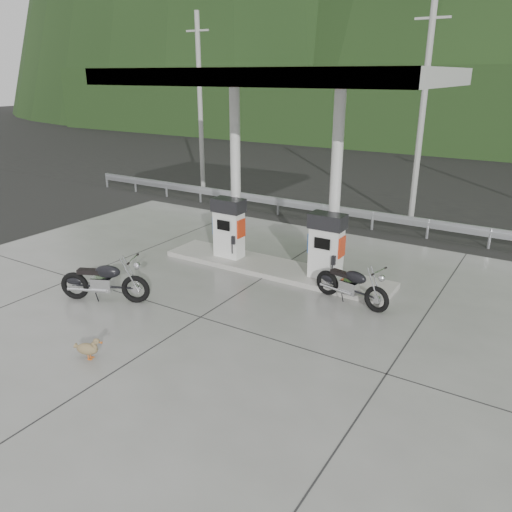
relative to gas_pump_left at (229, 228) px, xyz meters
The scene contains 17 objects.
ground 3.16m from the gas_pump_left, 57.38° to the right, with size 160.00×160.00×0.00m, color black.
forecourt_apron 3.15m from the gas_pump_left, 57.38° to the right, with size 18.00×14.00×0.02m, color slate.
pump_island 1.87m from the gas_pump_left, ahead, with size 7.00×1.40×0.15m, color #9D9B92.
gas_pump_left is the anchor object (origin of this frame).
gas_pump_right 3.20m from the gas_pump_left, ahead, with size 0.95×0.55×1.80m, color white, non-canonical shape.
canopy_column_left 1.65m from the gas_pump_left, 90.00° to the left, with size 0.30×0.30×5.00m, color silver.
canopy_column_right 3.60m from the gas_pump_left, ahead, with size 0.30×0.30×5.00m, color silver.
canopy_roof 4.59m from the gas_pump_left, ahead, with size 8.50×5.00×0.40m, color silver.
guardrail 5.74m from the gas_pump_left, 73.78° to the left, with size 26.00×0.16×1.42m, color #ABAEB3, non-canonical shape.
road 9.20m from the gas_pump_left, 79.92° to the left, with size 60.00×7.00×0.01m, color black.
utility_pole_a 9.93m from the gas_pump_left, 132.44° to the left, with size 0.22×0.22×8.00m, color gray.
utility_pole_b 8.40m from the gas_pump_left, 62.78° to the left, with size 0.22×0.22×8.00m, color gray.
tree_band 27.61m from the gas_pump_left, 86.67° to the left, with size 80.00×6.00×6.00m, color black.
forested_hills 57.53m from the gas_pump_left, 88.41° to the left, with size 100.00×40.00×140.00m, color black, non-canonical shape.
motorcycle_left 4.18m from the gas_pump_left, 104.13° to the right, with size 2.18×0.69×1.03m, color black, non-canonical shape.
motorcycle_right 4.43m from the gas_pump_left, 11.37° to the right, with size 1.98×0.63×0.94m, color black, non-canonical shape.
duck 6.24m from the gas_pump_left, 82.76° to the right, with size 0.56×0.16×0.41m, color brown, non-canonical shape.
Camera 1 is at (6.71, -9.29, 5.44)m, focal length 35.00 mm.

